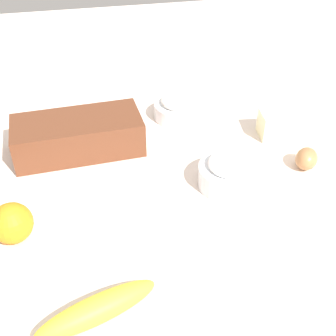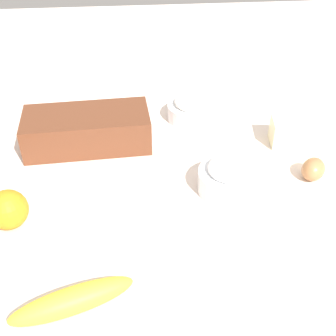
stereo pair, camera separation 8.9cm
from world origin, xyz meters
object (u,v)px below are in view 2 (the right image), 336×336
Objects in this scene: loaf_pan at (87,129)px; flour_bowl at (192,108)px; banana at (73,301)px; orange_fruit at (8,209)px; butter_block at (291,132)px; egg_near_butter at (313,169)px; sugar_bowl at (230,177)px.

loaf_pan is 2.34× the size of flour_bowl.
loaf_pan is at bearing -159.62° from flour_bowl.
flour_bowl reaches higher than banana.
loaf_pan is 3.93× the size of orange_fruit.
orange_fruit reaches higher than butter_block.
loaf_pan is at bearing 175.33° from butter_block.
banana is 2.11× the size of butter_block.
sugar_bowl is at bearing -172.95° from egg_near_butter.
loaf_pan is 0.50m from egg_near_butter.
banana is (-0.25, -0.54, -0.01)m from flour_bowl.
butter_block is (0.17, 0.15, -0.00)m from sugar_bowl.
sugar_bowl is 0.39m from banana.
sugar_bowl reaches higher than egg_near_butter.
loaf_pan is 0.45m from banana.
loaf_pan is at bearing 146.49° from sugar_bowl.
banana is 0.23m from orange_fruit.
egg_near_butter is (0.22, -0.26, -0.01)m from flour_bowl.
orange_fruit is (-0.13, -0.25, -0.01)m from loaf_pan.
sugar_bowl is 1.40× the size of butter_block.
loaf_pan is 0.46m from butter_block.
flour_bowl is at bearing 65.04° from banana.
sugar_bowl is at bearing -82.71° from flour_bowl.
butter_block is (0.21, -0.13, 0.00)m from flour_bowl.
flour_bowl is 0.29m from sugar_bowl.
egg_near_butter is at bearing 8.02° from orange_fruit.
loaf_pan is 0.27m from flour_bowl.
orange_fruit is at bearing -119.88° from loaf_pan.
flour_bowl reaches higher than egg_near_butter.
butter_block is (0.59, 0.22, -0.01)m from orange_fruit.
egg_near_butter is (0.47, 0.28, 0.00)m from banana.
flour_bowl is 0.34m from egg_near_butter.
flour_bowl is at bearing 129.44° from egg_near_butter.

